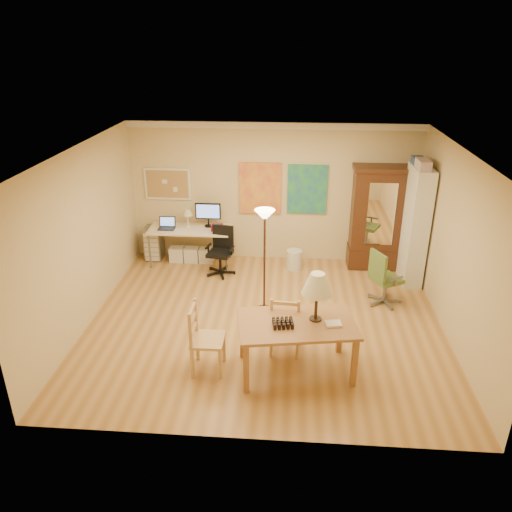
# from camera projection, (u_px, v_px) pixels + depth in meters

# --- Properties ---
(floor) EXTENTS (5.50, 5.50, 0.00)m
(floor) POSITION_uv_depth(u_px,v_px,m) (265.00, 322.00, 7.88)
(floor) COLOR #A3713A
(floor) RESTS_ON ground
(crown_molding) EXTENTS (5.50, 0.08, 0.12)m
(crown_molding) POSITION_uv_depth(u_px,v_px,m) (274.00, 125.00, 9.04)
(crown_molding) COLOR white
(crown_molding) RESTS_ON floor
(corkboard) EXTENTS (0.90, 0.04, 0.62)m
(corkboard) POSITION_uv_depth(u_px,v_px,m) (168.00, 184.00, 9.66)
(corkboard) COLOR tan
(corkboard) RESTS_ON floor
(art_panel_left) EXTENTS (0.80, 0.04, 1.00)m
(art_panel_left) POSITION_uv_depth(u_px,v_px,m) (260.00, 188.00, 9.55)
(art_panel_left) COLOR yellow
(art_panel_left) RESTS_ON floor
(art_panel_right) EXTENTS (0.75, 0.04, 0.95)m
(art_panel_right) POSITION_uv_depth(u_px,v_px,m) (307.00, 189.00, 9.49)
(art_panel_right) COLOR #256597
(art_panel_right) RESTS_ON floor
(dining_table) EXTENTS (1.64, 1.14, 1.42)m
(dining_table) POSITION_uv_depth(u_px,v_px,m) (304.00, 312.00, 6.40)
(dining_table) COLOR brown
(dining_table) RESTS_ON floor
(ladder_chair_back) EXTENTS (0.45, 0.44, 0.91)m
(ladder_chair_back) POSITION_uv_depth(u_px,v_px,m) (286.00, 326.00, 6.97)
(ladder_chair_back) COLOR tan
(ladder_chair_back) RESTS_ON floor
(ladder_chair_left) EXTENTS (0.43, 0.45, 0.97)m
(ladder_chair_left) POSITION_uv_depth(u_px,v_px,m) (205.00, 340.00, 6.60)
(ladder_chair_left) COLOR tan
(ladder_chair_left) RESTS_ON floor
(torchiere_lamp) EXTENTS (0.32, 0.32, 1.74)m
(torchiere_lamp) POSITION_uv_depth(u_px,v_px,m) (265.00, 231.00, 7.64)
(torchiere_lamp) COLOR #3D2318
(torchiere_lamp) RESTS_ON floor
(computer_desk) EXTENTS (1.58, 0.69, 1.19)m
(computer_desk) POSITION_uv_depth(u_px,v_px,m) (192.00, 241.00, 9.77)
(computer_desk) COLOR beige
(computer_desk) RESTS_ON floor
(office_chair_black) EXTENTS (0.56, 0.56, 0.92)m
(office_chair_black) POSITION_uv_depth(u_px,v_px,m) (221.00, 261.00, 9.37)
(office_chair_black) COLOR black
(office_chair_black) RESTS_ON floor
(office_chair_green) EXTENTS (0.59, 0.59, 0.96)m
(office_chair_green) POSITION_uv_depth(u_px,v_px,m) (383.00, 289.00, 8.33)
(office_chair_green) COLOR slate
(office_chair_green) RESTS_ON floor
(drawer_cart) EXTENTS (0.33, 0.40, 0.66)m
(drawer_cart) POSITION_uv_depth(u_px,v_px,m) (154.00, 243.00, 9.97)
(drawer_cart) COLOR slate
(drawer_cart) RESTS_ON floor
(armoire) EXTENTS (1.08, 0.51, 1.98)m
(armoire) POSITION_uv_depth(u_px,v_px,m) (378.00, 225.00, 9.42)
(armoire) COLOR #38200F
(armoire) RESTS_ON floor
(bookshelf) EXTENTS (0.32, 0.85, 2.12)m
(bookshelf) POSITION_uv_depth(u_px,v_px,m) (415.00, 226.00, 8.81)
(bookshelf) COLOR white
(bookshelf) RESTS_ON floor
(wastebin) EXTENTS (0.30, 0.30, 0.37)m
(wastebin) POSITION_uv_depth(u_px,v_px,m) (294.00, 259.00, 9.60)
(wastebin) COLOR silver
(wastebin) RESTS_ON floor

